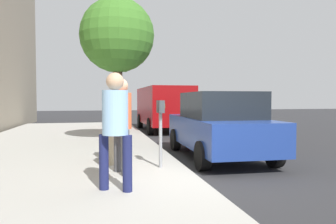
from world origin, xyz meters
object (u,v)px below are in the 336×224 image
(pedestrian_bystander, at_px, (115,120))
(pedestrian_at_meter, at_px, (121,117))
(parking_meter, at_px, (161,119))
(street_tree, at_px, (117,37))
(traffic_signal, at_px, (123,79))
(parked_sedan_near, at_px, (219,125))
(parked_van_far, at_px, (163,106))
(parking_officer, at_px, (115,120))

(pedestrian_bystander, bearing_deg, pedestrian_at_meter, 19.98)
(parking_meter, bearing_deg, pedestrian_at_meter, 113.67)
(pedestrian_at_meter, bearing_deg, parking_meter, 5.21)
(street_tree, xyz_separation_m, traffic_signal, (4.80, -0.51, -1.08))
(parked_sedan_near, xyz_separation_m, street_tree, (2.59, 2.55, 2.76))
(parked_van_far, bearing_deg, parked_sedan_near, 179.99)
(traffic_signal, bearing_deg, pedestrian_at_meter, 175.70)
(street_tree, bearing_deg, pedestrian_bystander, 176.41)
(parked_sedan_near, height_order, traffic_signal, traffic_signal)
(pedestrian_bystander, bearing_deg, parking_meter, -5.60)
(parked_van_far, relative_size, traffic_signal, 1.45)
(pedestrian_bystander, distance_m, street_tree, 6.10)
(parking_officer, distance_m, parked_sedan_near, 2.95)
(street_tree, distance_m, traffic_signal, 4.95)
(parking_meter, relative_size, parked_van_far, 0.27)
(parking_meter, relative_size, street_tree, 0.30)
(pedestrian_bystander, bearing_deg, parking_officer, 25.88)
(street_tree, bearing_deg, parking_officer, 175.77)
(pedestrian_at_meter, height_order, pedestrian_bystander, pedestrian_bystander)
(parked_van_far, relative_size, street_tree, 1.09)
(parked_van_far, xyz_separation_m, street_tree, (-4.96, 2.55, 2.40))
(parking_meter, distance_m, parking_officer, 1.11)
(parking_meter, bearing_deg, traffic_signal, 0.93)
(pedestrian_at_meter, bearing_deg, parked_van_far, 55.36)
(pedestrian_bystander, xyz_separation_m, parked_van_far, (10.55, -2.90, 0.00))
(pedestrian_bystander, relative_size, traffic_signal, 0.51)
(parked_sedan_near, bearing_deg, pedestrian_bystander, 135.98)
(parking_meter, distance_m, parked_van_far, 9.25)
(parked_sedan_near, bearing_deg, pedestrian_at_meter, 124.45)
(parked_sedan_near, height_order, parked_van_far, parked_van_far)
(pedestrian_at_meter, distance_m, traffic_signal, 9.39)
(street_tree, bearing_deg, parked_sedan_near, -135.50)
(parking_officer, bearing_deg, pedestrian_bystander, -61.28)
(pedestrian_bystander, height_order, traffic_signal, traffic_signal)
(parked_sedan_near, bearing_deg, parked_van_far, -0.01)
(pedestrian_bystander, height_order, street_tree, street_tree)
(pedestrian_at_meter, relative_size, pedestrian_bystander, 0.99)
(parking_meter, xyz_separation_m, pedestrian_at_meter, (-0.37, 0.84, 0.07))
(pedestrian_at_meter, xyz_separation_m, parking_officer, (0.99, 0.07, -0.12))
(pedestrian_bystander, bearing_deg, parked_sedan_near, -15.60)
(parking_meter, height_order, street_tree, street_tree)
(pedestrian_bystander, height_order, parked_van_far, parked_van_far)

